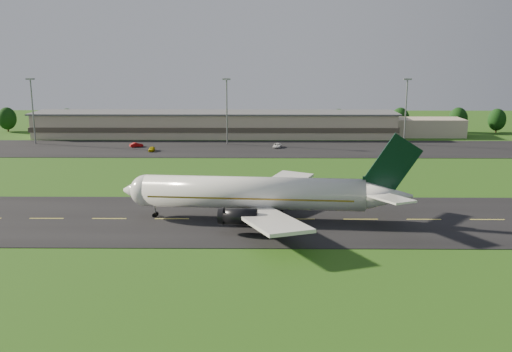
{
  "coord_description": "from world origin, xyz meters",
  "views": [
    {
      "loc": [
        15.58,
        -95.39,
        29.16
      ],
      "look_at": [
        14.64,
        8.0,
        6.0
      ],
      "focal_mm": 40.0,
      "sensor_mm": 36.0,
      "label": 1
    }
  ],
  "objects_px": {
    "light_mast_centre": "(227,103)",
    "light_mast_east": "(406,103)",
    "service_vehicle_b": "(136,145)",
    "service_vehicle_c": "(277,145)",
    "service_vehicle_d": "(396,145)",
    "airliner": "(259,194)",
    "light_mast_west": "(32,103)",
    "service_vehicle_a": "(152,149)",
    "terminal": "(234,125)"
  },
  "relations": [
    {
      "from": "terminal",
      "to": "airliner",
      "type": "bearing_deg",
      "value": -84.8
    },
    {
      "from": "airliner",
      "to": "light_mast_west",
      "type": "xyz_separation_m",
      "value": [
        -70.16,
        80.07,
        8.08
      ]
    },
    {
      "from": "light_mast_west",
      "to": "light_mast_east",
      "type": "relative_size",
      "value": 1.0
    },
    {
      "from": "light_mast_west",
      "to": "service_vehicle_a",
      "type": "bearing_deg",
      "value": -18.48
    },
    {
      "from": "terminal",
      "to": "light_mast_centre",
      "type": "relative_size",
      "value": 7.13
    },
    {
      "from": "light_mast_west",
      "to": "service_vehicle_a",
      "type": "xyz_separation_m",
      "value": [
        38.83,
        -12.98,
        -11.98
      ]
    },
    {
      "from": "airliner",
      "to": "service_vehicle_b",
      "type": "height_order",
      "value": "airliner"
    },
    {
      "from": "light_mast_west",
      "to": "terminal",
      "type": "bearing_deg",
      "value": 14.76
    },
    {
      "from": "light_mast_centre",
      "to": "light_mast_west",
      "type": "bearing_deg",
      "value": 180.0
    },
    {
      "from": "light_mast_west",
      "to": "service_vehicle_d",
      "type": "height_order",
      "value": "light_mast_west"
    },
    {
      "from": "light_mast_east",
      "to": "terminal",
      "type": "bearing_deg",
      "value": 163.2
    },
    {
      "from": "light_mast_centre",
      "to": "airliner",
      "type": "bearing_deg",
      "value": -82.77
    },
    {
      "from": "service_vehicle_d",
      "to": "service_vehicle_c",
      "type": "bearing_deg",
      "value": 126.41
    },
    {
      "from": "light_mast_east",
      "to": "service_vehicle_b",
      "type": "bearing_deg",
      "value": -175.96
    },
    {
      "from": "terminal",
      "to": "light_mast_centre",
      "type": "distance_m",
      "value": 18.45
    },
    {
      "from": "service_vehicle_a",
      "to": "service_vehicle_b",
      "type": "distance_m",
      "value": 9.32
    },
    {
      "from": "light_mast_west",
      "to": "light_mast_centre",
      "type": "bearing_deg",
      "value": 0.0
    },
    {
      "from": "service_vehicle_a",
      "to": "service_vehicle_d",
      "type": "bearing_deg",
      "value": 4.31
    },
    {
      "from": "terminal",
      "to": "light_mast_east",
      "type": "bearing_deg",
      "value": -16.8
    },
    {
      "from": "airliner",
      "to": "service_vehicle_b",
      "type": "bearing_deg",
      "value": 121.25
    },
    {
      "from": "airliner",
      "to": "service_vehicle_c",
      "type": "bearing_deg",
      "value": 90.52
    },
    {
      "from": "light_mast_west",
      "to": "service_vehicle_b",
      "type": "distance_m",
      "value": 35.48
    },
    {
      "from": "service_vehicle_b",
      "to": "service_vehicle_d",
      "type": "distance_m",
      "value": 78.45
    },
    {
      "from": "airliner",
      "to": "light_mast_west",
      "type": "relative_size",
      "value": 2.52
    },
    {
      "from": "service_vehicle_c",
      "to": "service_vehicle_d",
      "type": "bearing_deg",
      "value": 12.0
    },
    {
      "from": "service_vehicle_b",
      "to": "service_vehicle_a",
      "type": "bearing_deg",
      "value": -169.79
    },
    {
      "from": "light_mast_centre",
      "to": "service_vehicle_c",
      "type": "relative_size",
      "value": 4.49
    },
    {
      "from": "light_mast_centre",
      "to": "service_vehicle_b",
      "type": "height_order",
      "value": "light_mast_centre"
    },
    {
      "from": "service_vehicle_b",
      "to": "light_mast_centre",
      "type": "bearing_deg",
      "value": -107.39
    },
    {
      "from": "service_vehicle_c",
      "to": "light_mast_east",
      "type": "bearing_deg",
      "value": 19.11
    },
    {
      "from": "airliner",
      "to": "light_mast_west",
      "type": "height_order",
      "value": "light_mast_west"
    },
    {
      "from": "terminal",
      "to": "light_mast_centre",
      "type": "bearing_deg",
      "value": -94.95
    },
    {
      "from": "light_mast_west",
      "to": "light_mast_east",
      "type": "bearing_deg",
      "value": 0.0
    },
    {
      "from": "terminal",
      "to": "light_mast_west",
      "type": "bearing_deg",
      "value": -165.24
    },
    {
      "from": "light_mast_east",
      "to": "service_vehicle_b",
      "type": "xyz_separation_m",
      "value": [
        -82.12,
        -5.8,
        -11.99
      ]
    },
    {
      "from": "light_mast_centre",
      "to": "service_vehicle_c",
      "type": "height_order",
      "value": "light_mast_centre"
    },
    {
      "from": "light_mast_centre",
      "to": "light_mast_east",
      "type": "distance_m",
      "value": 55.0
    },
    {
      "from": "light_mast_east",
      "to": "service_vehicle_d",
      "type": "bearing_deg",
      "value": -125.8
    },
    {
      "from": "light_mast_east",
      "to": "service_vehicle_c",
      "type": "relative_size",
      "value": 4.49
    },
    {
      "from": "light_mast_west",
      "to": "light_mast_east",
      "type": "height_order",
      "value": "same"
    },
    {
      "from": "light_mast_west",
      "to": "service_vehicle_d",
      "type": "bearing_deg",
      "value": -2.62
    },
    {
      "from": "light_mast_centre",
      "to": "service_vehicle_d",
      "type": "relative_size",
      "value": 5.07
    },
    {
      "from": "service_vehicle_a",
      "to": "service_vehicle_d",
      "type": "height_order",
      "value": "service_vehicle_a"
    },
    {
      "from": "service_vehicle_a",
      "to": "service_vehicle_c",
      "type": "relative_size",
      "value": 0.86
    },
    {
      "from": "light_mast_centre",
      "to": "service_vehicle_d",
      "type": "bearing_deg",
      "value": -5.67
    },
    {
      "from": "airliner",
      "to": "service_vehicle_c",
      "type": "height_order",
      "value": "airliner"
    },
    {
      "from": "light_mast_west",
      "to": "light_mast_centre",
      "type": "height_order",
      "value": "same"
    },
    {
      "from": "light_mast_west",
      "to": "service_vehicle_a",
      "type": "relative_size",
      "value": 5.24
    },
    {
      "from": "light_mast_centre",
      "to": "service_vehicle_c",
      "type": "bearing_deg",
      "value": -22.33
    },
    {
      "from": "light_mast_centre",
      "to": "light_mast_east",
      "type": "bearing_deg",
      "value": 0.0
    }
  ]
}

